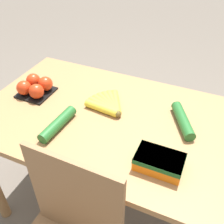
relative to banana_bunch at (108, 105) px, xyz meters
name	(u,v)px	position (x,y,z in m)	size (l,w,h in m)	color
ground_plane	(112,204)	(-0.04, 0.06, -0.76)	(12.00, 12.00, 0.00)	#665B51
dining_table	(112,133)	(-0.04, 0.06, -0.13)	(1.29, 0.78, 0.74)	#9E7044
banana_bunch	(108,105)	(0.00, 0.00, 0.00)	(0.19, 0.18, 0.04)	brown
tomato_pack	(35,87)	(0.41, 0.04, 0.02)	(0.17, 0.17, 0.09)	black
carrot_bag	(159,161)	(-0.33, 0.26, 0.01)	(0.18, 0.12, 0.06)	orange
cucumber_near	(183,120)	(-0.36, -0.03, 0.00)	(0.15, 0.22, 0.05)	#236028
cucumber_far	(58,124)	(0.15, 0.22, 0.00)	(0.06, 0.23, 0.05)	#236028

